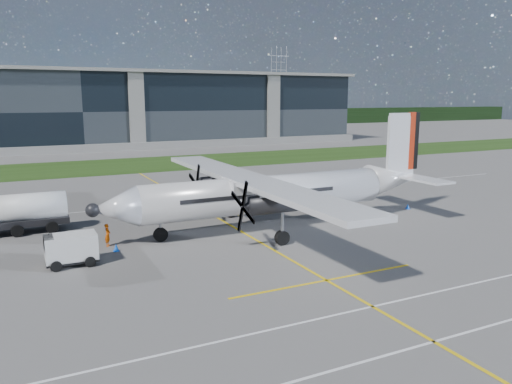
{
  "coord_description": "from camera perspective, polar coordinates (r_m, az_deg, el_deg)",
  "views": [
    {
      "loc": [
        -12.27,
        -28.15,
        10.1
      ],
      "look_at": [
        3.76,
        4.58,
        3.2
      ],
      "focal_mm": 35.0,
      "sensor_mm": 36.0,
      "label": 1
    }
  ],
  "objects": [
    {
      "name": "ground",
      "position": [
        69.98,
        -15.73,
        2.01
      ],
      "size": [
        400.0,
        400.0,
        0.0
      ],
      "primitive_type": "plane",
      "color": "#63615E",
      "rests_on": "ground"
    },
    {
      "name": "grass_strip",
      "position": [
        77.79,
        -16.81,
        2.81
      ],
      "size": [
        400.0,
        18.0,
        0.04
      ],
      "primitive_type": "cube",
      "color": "#203D10",
      "rests_on": "ground"
    },
    {
      "name": "terminal_building",
      "position": [
        108.87,
        -19.85,
        8.71
      ],
      "size": [
        120.0,
        20.0,
        15.0
      ],
      "primitive_type": "cube",
      "color": "black",
      "rests_on": "ground"
    },
    {
      "name": "tree_line",
      "position": [
        168.75,
        -22.1,
        7.52
      ],
      "size": [
        400.0,
        6.0,
        6.0
      ],
      "primitive_type": "cube",
      "color": "black",
      "rests_on": "ground"
    },
    {
      "name": "pylon_east",
      "position": [
        203.04,
        2.6,
        12.08
      ],
      "size": [
        9.0,
        4.6,
        30.0
      ],
      "primitive_type": null,
      "color": "gray",
      "rests_on": "ground"
    },
    {
      "name": "yellow_taxiway_centerline",
      "position": [
        42.31,
        -4.16,
        -3.12
      ],
      "size": [
        0.2,
        70.0,
        0.01
      ],
      "primitive_type": "cube",
      "color": "yellow",
      "rests_on": "ground"
    },
    {
      "name": "white_lane_line",
      "position": [
        21.27,
        13.71,
        -17.93
      ],
      "size": [
        90.0,
        0.15,
        0.01
      ],
      "primitive_type": "cube",
      "color": "white",
      "rests_on": "ground"
    },
    {
      "name": "turboprop_aircraft",
      "position": [
        38.98,
        2.53,
        2.34
      ],
      "size": [
        28.49,
        29.54,
        8.86
      ],
      "primitive_type": null,
      "color": "silver",
      "rests_on": "ground"
    },
    {
      "name": "fuel_tanker_truck",
      "position": [
        41.7,
        -26.72,
        -2.35
      ],
      "size": [
        7.99,
        2.6,
        3.0
      ],
      "primitive_type": null,
      "color": "silver",
      "rests_on": "ground"
    },
    {
      "name": "baggage_tug",
      "position": [
        32.67,
        -20.37,
        -6.21
      ],
      "size": [
        3.22,
        1.93,
        1.93
      ],
      "primitive_type": null,
      "color": "silver",
      "rests_on": "ground"
    },
    {
      "name": "ground_crew_person",
      "position": [
        35.99,
        -16.61,
        -4.55
      ],
      "size": [
        0.78,
        0.89,
        1.81
      ],
      "primitive_type": "imported",
      "rotation": [
        0.0,
        0.0,
        1.15
      ],
      "color": "#F25907",
      "rests_on": "ground"
    },
    {
      "name": "safety_cone_nose_port",
      "position": [
        34.82,
        -15.69,
        -6.13
      ],
      "size": [
        0.36,
        0.36,
        0.5
      ],
      "primitive_type": "cone",
      "color": "blue",
      "rests_on": "ground"
    },
    {
      "name": "safety_cone_fwd",
      "position": [
        35.18,
        -20.92,
        -6.27
      ],
      "size": [
        0.36,
        0.36,
        0.5
      ],
      "primitive_type": "cone",
      "color": "blue",
      "rests_on": "ground"
    },
    {
      "name": "safety_cone_tail",
      "position": [
        48.09,
        16.95,
        -1.58
      ],
      "size": [
        0.36,
        0.36,
        0.5
      ],
      "primitive_type": "cone",
      "color": "blue",
      "rests_on": "ground"
    },
    {
      "name": "safety_cone_stbdwing",
      "position": [
        51.54,
        -6.91,
        -0.39
      ],
      "size": [
        0.36,
        0.36,
        0.5
      ],
      "primitive_type": "cone",
      "color": "blue",
      "rests_on": "ground"
    }
  ]
}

